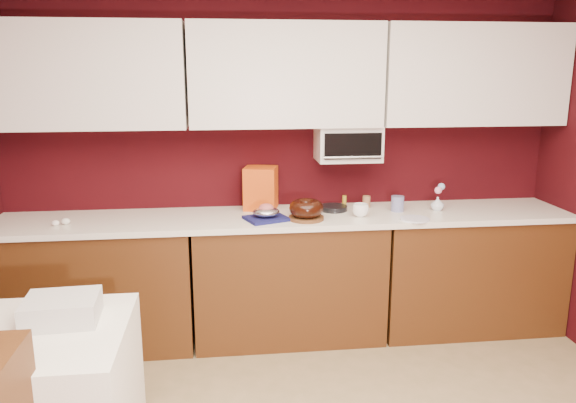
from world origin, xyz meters
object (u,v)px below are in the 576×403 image
(foil_ham_nest, at_px, (266,212))
(newspaper_stack, at_px, (62,309))
(toaster_oven, at_px, (348,143))
(flower_vase, at_px, (437,203))
(coffee_mug, at_px, (360,209))
(bundt_cake, at_px, (306,208))
(blue_jar, at_px, (397,204))
(pandoro_box, at_px, (261,188))

(foil_ham_nest, height_order, newspaper_stack, foil_ham_nest)
(toaster_oven, height_order, flower_vase, toaster_oven)
(toaster_oven, relative_size, newspaper_stack, 1.37)
(coffee_mug, bearing_deg, newspaper_stack, -145.95)
(foil_ham_nest, bearing_deg, bundt_cake, -5.45)
(foil_ham_nest, distance_m, coffee_mug, 0.65)
(bundt_cake, bearing_deg, toaster_oven, 41.53)
(bundt_cake, xyz_separation_m, coffee_mug, (0.38, 0.04, -0.03))
(toaster_oven, height_order, bundt_cake, toaster_oven)
(toaster_oven, distance_m, newspaper_stack, 2.24)
(foil_ham_nest, bearing_deg, flower_vase, 5.51)
(bundt_cake, bearing_deg, blue_jar, 12.95)
(flower_vase, bearing_deg, bundt_cake, -171.52)
(toaster_oven, relative_size, bundt_cake, 1.95)
(blue_jar, distance_m, newspaper_stack, 2.36)
(bundt_cake, relative_size, flower_vase, 2.07)
(pandoro_box, bearing_deg, bundt_cake, -36.82)
(bundt_cake, bearing_deg, foil_ham_nest, 174.55)
(blue_jar, bearing_deg, bundt_cake, -167.05)
(pandoro_box, xyz_separation_m, newspaper_stack, (-1.03, -1.45, -0.25))
(toaster_oven, bearing_deg, flower_vase, -14.15)
(newspaper_stack, bearing_deg, flower_vase, 28.69)
(foil_ham_nest, bearing_deg, newspaper_stack, -132.62)
(coffee_mug, bearing_deg, flower_vase, 10.26)
(pandoro_box, height_order, newspaper_stack, pandoro_box)
(toaster_oven, distance_m, pandoro_box, 0.70)
(pandoro_box, bearing_deg, toaster_oven, 10.32)
(bundt_cake, height_order, newspaper_stack, bundt_cake)
(foil_ham_nest, distance_m, blue_jar, 0.96)
(coffee_mug, xyz_separation_m, newspaper_stack, (-1.69, -1.14, -0.15))
(foil_ham_nest, height_order, flower_vase, flower_vase)
(bundt_cake, height_order, pandoro_box, pandoro_box)
(pandoro_box, relative_size, coffee_mug, 2.84)
(newspaper_stack, bearing_deg, foil_ham_nest, 47.38)
(blue_jar, relative_size, flower_vase, 0.98)
(bundt_cake, relative_size, pandoro_box, 0.75)
(coffee_mug, height_order, newspaper_stack, coffee_mug)
(toaster_oven, xyz_separation_m, pandoro_box, (-0.63, 0.04, -0.32))
(toaster_oven, bearing_deg, bundt_cake, -138.47)
(bundt_cake, relative_size, foil_ham_nest, 1.27)
(pandoro_box, xyz_separation_m, flower_vase, (1.26, -0.20, -0.10))
(blue_jar, bearing_deg, coffee_mug, -158.40)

